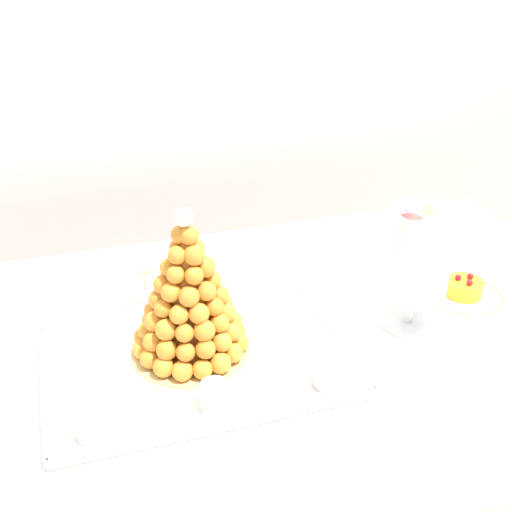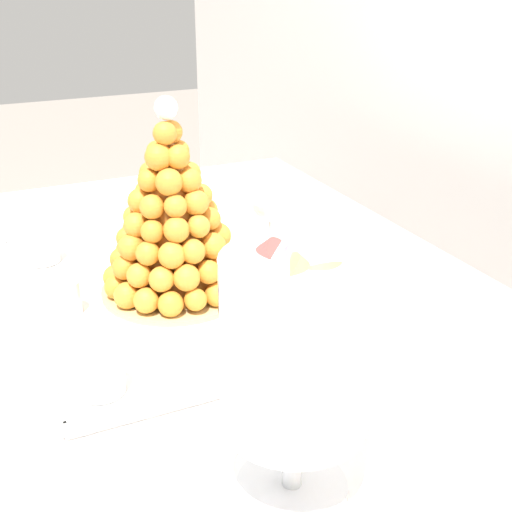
{
  "view_description": "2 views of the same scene",
  "coord_description": "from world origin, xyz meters",
  "px_view_note": "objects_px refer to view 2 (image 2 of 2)",
  "views": [
    {
      "loc": [
        -0.35,
        -1.03,
        1.57
      ],
      "look_at": [
        -0.02,
        0.02,
        0.97
      ],
      "focal_mm": 46.29,
      "sensor_mm": 36.0,
      "label": 1
    },
    {
      "loc": [
        0.76,
        -0.29,
        1.28
      ],
      "look_at": [
        0.02,
        0.05,
        0.92
      ],
      "focal_mm": 47.42,
      "sensor_mm": 36.0,
      "label": 2
    }
  ],
  "objects_px": {
    "dessert_cup_centre": "(100,375)",
    "dessert_cup_left": "(42,248)",
    "serving_tray": "(151,298)",
    "croquembouche": "(172,221)",
    "wine_glass": "(271,203)",
    "macaron_goblet": "(295,347)",
    "dessert_cup_mid_left": "(64,299)"
  },
  "relations": [
    {
      "from": "wine_glass",
      "to": "dessert_cup_centre",
      "type": "bearing_deg",
      "value": -52.93
    },
    {
      "from": "croquembouche",
      "to": "dessert_cup_centre",
      "type": "distance_m",
      "value": 0.29
    },
    {
      "from": "croquembouche",
      "to": "dessert_cup_centre",
      "type": "bearing_deg",
      "value": -37.72
    },
    {
      "from": "serving_tray",
      "to": "macaron_goblet",
      "type": "distance_m",
      "value": 0.48
    },
    {
      "from": "croquembouche",
      "to": "macaron_goblet",
      "type": "xyz_separation_m",
      "value": [
        0.45,
        -0.03,
        0.04
      ]
    },
    {
      "from": "serving_tray",
      "to": "dessert_cup_centre",
      "type": "bearing_deg",
      "value": -30.62
    },
    {
      "from": "croquembouche",
      "to": "dessert_cup_mid_left",
      "type": "bearing_deg",
      "value": -88.91
    },
    {
      "from": "dessert_cup_left",
      "to": "dessert_cup_mid_left",
      "type": "bearing_deg",
      "value": -0.1
    },
    {
      "from": "serving_tray",
      "to": "dessert_cup_mid_left",
      "type": "relative_size",
      "value": 10.82
    },
    {
      "from": "macaron_goblet",
      "to": "croquembouche",
      "type": "bearing_deg",
      "value": 176.15
    },
    {
      "from": "serving_tray",
      "to": "dessert_cup_left",
      "type": "relative_size",
      "value": 10.04
    },
    {
      "from": "dessert_cup_centre",
      "to": "croquembouche",
      "type": "bearing_deg",
      "value": 142.28
    },
    {
      "from": "macaron_goblet",
      "to": "wine_glass",
      "type": "height_order",
      "value": "macaron_goblet"
    },
    {
      "from": "croquembouche",
      "to": "dessert_cup_left",
      "type": "relative_size",
      "value": 5.36
    },
    {
      "from": "serving_tray",
      "to": "dessert_cup_left",
      "type": "bearing_deg",
      "value": -147.74
    },
    {
      "from": "dessert_cup_mid_left",
      "to": "macaron_goblet",
      "type": "relative_size",
      "value": 0.19
    },
    {
      "from": "dessert_cup_centre",
      "to": "wine_glass",
      "type": "relative_size",
      "value": 0.4
    },
    {
      "from": "dessert_cup_mid_left",
      "to": "dessert_cup_centre",
      "type": "xyz_separation_m",
      "value": [
        0.21,
        0.0,
        -0.0
      ]
    },
    {
      "from": "serving_tray",
      "to": "dessert_cup_left",
      "type": "distance_m",
      "value": 0.25
    },
    {
      "from": "croquembouche",
      "to": "wine_glass",
      "type": "bearing_deg",
      "value": 106.12
    },
    {
      "from": "dessert_cup_centre",
      "to": "dessert_cup_left",
      "type": "bearing_deg",
      "value": -179.57
    },
    {
      "from": "dessert_cup_left",
      "to": "wine_glass",
      "type": "height_order",
      "value": "wine_glass"
    },
    {
      "from": "dessert_cup_mid_left",
      "to": "dessert_cup_left",
      "type": "bearing_deg",
      "value": 179.9
    },
    {
      "from": "dessert_cup_centre",
      "to": "wine_glass",
      "type": "bearing_deg",
      "value": 127.07
    },
    {
      "from": "dessert_cup_centre",
      "to": "wine_glass",
      "type": "xyz_separation_m",
      "value": [
        -0.27,
        0.36,
        0.08
      ]
    },
    {
      "from": "dessert_cup_mid_left",
      "to": "macaron_goblet",
      "type": "xyz_separation_m",
      "value": [
        0.45,
        0.14,
        0.13
      ]
    },
    {
      "from": "dessert_cup_mid_left",
      "to": "wine_glass",
      "type": "relative_size",
      "value": 0.36
    },
    {
      "from": "wine_glass",
      "to": "macaron_goblet",
      "type": "bearing_deg",
      "value": -23.79
    },
    {
      "from": "wine_glass",
      "to": "serving_tray",
      "type": "bearing_deg",
      "value": -75.98
    },
    {
      "from": "serving_tray",
      "to": "croquembouche",
      "type": "relative_size",
      "value": 1.87
    },
    {
      "from": "serving_tray",
      "to": "dessert_cup_centre",
      "type": "distance_m",
      "value": 0.25
    },
    {
      "from": "dessert_cup_centre",
      "to": "macaron_goblet",
      "type": "distance_m",
      "value": 0.3
    }
  ]
}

